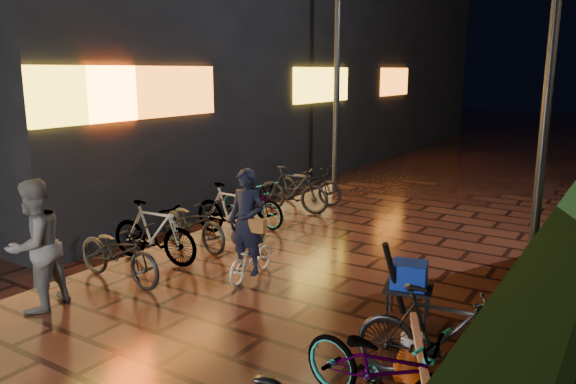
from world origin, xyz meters
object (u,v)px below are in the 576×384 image
Objects in this scene: cart_assembly at (408,278)px; cyclist at (249,239)px; bystander_person at (35,246)px; traffic_barrier at (418,376)px.

cyclist is at bearing 177.81° from cart_assembly.
cyclist is 1.55× the size of cart_assembly.
cyclist is (1.62, 2.28, -0.23)m from bystander_person.
cyclist is at bearing 150.95° from traffic_barrier.
cyclist reaches higher than cart_assembly.
cyclist is at bearing 133.74° from bystander_person.
traffic_barrier is 1.85m from cart_assembly.
bystander_person is 1.03× the size of cyclist.
bystander_person reaches higher than cyclist.
bystander_person is 1.11× the size of traffic_barrier.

